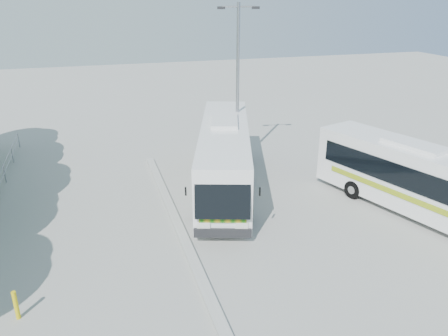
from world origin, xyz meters
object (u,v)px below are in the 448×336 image
object	(u,v)px
coach_adjacent	(428,182)
lamppost	(238,81)
coach_main	(224,155)
bollard	(16,305)

from	to	relation	value
coach_adjacent	lamppost	xyz separation A→B (m)	(-5.86, 8.43, 3.23)
coach_main	bollard	world-z (taller)	coach_main
coach_main	coach_adjacent	size ratio (longest dim) A/B	1.04
coach_adjacent	bollard	world-z (taller)	coach_adjacent
coach_main	lamppost	size ratio (longest dim) A/B	1.30
lamppost	bollard	distance (m)	15.33
coach_main	bollard	distance (m)	11.77
coach_adjacent	bollard	size ratio (longest dim) A/B	11.31
coach_main	lamppost	bearing A→B (deg)	77.60
lamppost	bollard	bearing A→B (deg)	-125.00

